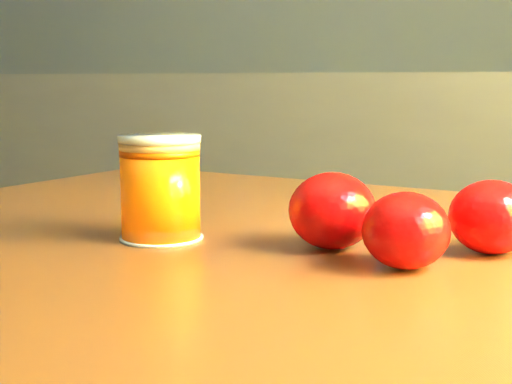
% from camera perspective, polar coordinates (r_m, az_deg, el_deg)
% --- Properties ---
extents(kitchen_counter, '(3.15, 0.60, 0.90)m').
position_cam_1_polar(kitchen_counter, '(2.14, -7.45, -2.86)').
color(kitchen_counter, '#434347').
rests_on(kitchen_counter, ground).
extents(table, '(1.11, 0.87, 0.74)m').
position_cam_1_polar(table, '(0.63, 5.46, -12.60)').
color(table, brown).
rests_on(table, ground).
extents(juice_glass, '(0.07, 0.07, 0.09)m').
position_cam_1_polar(juice_glass, '(0.62, -7.65, 0.29)').
color(juice_glass, '#FE6005').
rests_on(juice_glass, table).
extents(orange_front, '(0.09, 0.09, 0.06)m').
position_cam_1_polar(orange_front, '(0.58, 6.11, -1.49)').
color(orange_front, red).
rests_on(orange_front, table).
extents(orange_back, '(0.08, 0.08, 0.06)m').
position_cam_1_polar(orange_back, '(0.59, 18.32, -1.91)').
color(orange_back, red).
rests_on(orange_back, table).
extents(orange_extra, '(0.07, 0.07, 0.06)m').
position_cam_1_polar(orange_extra, '(0.53, 11.90, -3.03)').
color(orange_extra, red).
rests_on(orange_extra, table).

